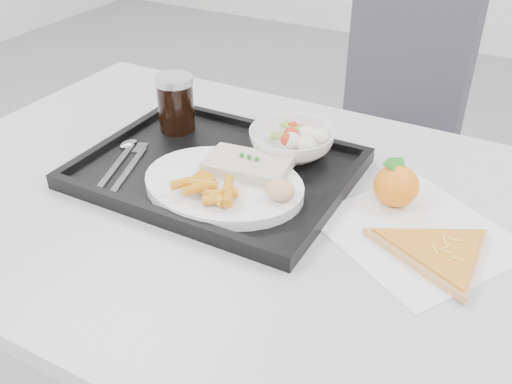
{
  "coord_description": "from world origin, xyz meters",
  "views": [
    {
      "loc": [
        0.38,
        -0.37,
        1.27
      ],
      "look_at": [
        0.02,
        0.3,
        0.77
      ],
      "focal_mm": 40.0,
      "sensor_mm": 36.0,
      "label": 1
    }
  ],
  "objects_px": {
    "dinner_plate": "(224,185)",
    "pizza_slice": "(438,252)",
    "tangerine": "(396,186)",
    "chair": "(386,129)",
    "table": "(248,232)",
    "cola_glass": "(176,102)",
    "salad_bowl": "(292,142)",
    "tray": "(217,170)"
  },
  "relations": [
    {
      "from": "tray",
      "to": "salad_bowl",
      "type": "xyz_separation_m",
      "value": [
        0.09,
        0.11,
        0.03
      ]
    },
    {
      "from": "salad_bowl",
      "to": "dinner_plate",
      "type": "bearing_deg",
      "value": -105.46
    },
    {
      "from": "chair",
      "to": "tray",
      "type": "relative_size",
      "value": 2.07
    },
    {
      "from": "chair",
      "to": "pizza_slice",
      "type": "distance_m",
      "value": 0.86
    },
    {
      "from": "dinner_plate",
      "to": "cola_glass",
      "type": "height_order",
      "value": "cola_glass"
    },
    {
      "from": "dinner_plate",
      "to": "tangerine",
      "type": "xyz_separation_m",
      "value": [
        0.25,
        0.11,
        0.01
      ]
    },
    {
      "from": "table",
      "to": "chair",
      "type": "xyz_separation_m",
      "value": [
        0.01,
        0.78,
        -0.15
      ]
    },
    {
      "from": "tray",
      "to": "dinner_plate",
      "type": "distance_m",
      "value": 0.07
    },
    {
      "from": "dinner_plate",
      "to": "pizza_slice",
      "type": "relative_size",
      "value": 1.21
    },
    {
      "from": "tangerine",
      "to": "dinner_plate",
      "type": "bearing_deg",
      "value": -155.7
    },
    {
      "from": "tangerine",
      "to": "cola_glass",
      "type": "bearing_deg",
      "value": 176.01
    },
    {
      "from": "chair",
      "to": "dinner_plate",
      "type": "bearing_deg",
      "value": -93.54
    },
    {
      "from": "salad_bowl",
      "to": "cola_glass",
      "type": "relative_size",
      "value": 1.41
    },
    {
      "from": "dinner_plate",
      "to": "cola_glass",
      "type": "bearing_deg",
      "value": 143.15
    },
    {
      "from": "pizza_slice",
      "to": "tangerine",
      "type": "bearing_deg",
      "value": 132.47
    },
    {
      "from": "table",
      "to": "tangerine",
      "type": "bearing_deg",
      "value": 25.07
    },
    {
      "from": "cola_glass",
      "to": "tray",
      "type": "bearing_deg",
      "value": -31.47
    },
    {
      "from": "chair",
      "to": "salad_bowl",
      "type": "distance_m",
      "value": 0.68
    },
    {
      "from": "dinner_plate",
      "to": "pizza_slice",
      "type": "xyz_separation_m",
      "value": [
        0.34,
        0.01,
        -0.01
      ]
    },
    {
      "from": "table",
      "to": "cola_glass",
      "type": "xyz_separation_m",
      "value": [
        -0.23,
        0.13,
        0.14
      ]
    },
    {
      "from": "table",
      "to": "dinner_plate",
      "type": "bearing_deg",
      "value": -160.37
    },
    {
      "from": "dinner_plate",
      "to": "cola_glass",
      "type": "xyz_separation_m",
      "value": [
        -0.19,
        0.14,
        0.05
      ]
    },
    {
      "from": "dinner_plate",
      "to": "tangerine",
      "type": "bearing_deg",
      "value": 24.3
    },
    {
      "from": "cola_glass",
      "to": "pizza_slice",
      "type": "relative_size",
      "value": 0.48
    },
    {
      "from": "table",
      "to": "chair",
      "type": "height_order",
      "value": "chair"
    },
    {
      "from": "table",
      "to": "salad_bowl",
      "type": "height_order",
      "value": "salad_bowl"
    },
    {
      "from": "dinner_plate",
      "to": "salad_bowl",
      "type": "distance_m",
      "value": 0.17
    },
    {
      "from": "dinner_plate",
      "to": "cola_glass",
      "type": "distance_m",
      "value": 0.25
    },
    {
      "from": "dinner_plate",
      "to": "cola_glass",
      "type": "relative_size",
      "value": 2.5
    },
    {
      "from": "pizza_slice",
      "to": "cola_glass",
      "type": "bearing_deg",
      "value": 166.03
    },
    {
      "from": "table",
      "to": "tangerine",
      "type": "relative_size",
      "value": 15.14
    },
    {
      "from": "tangerine",
      "to": "tray",
      "type": "bearing_deg",
      "value": -169.03
    },
    {
      "from": "salad_bowl",
      "to": "cola_glass",
      "type": "height_order",
      "value": "cola_glass"
    },
    {
      "from": "table",
      "to": "cola_glass",
      "type": "distance_m",
      "value": 0.3
    },
    {
      "from": "dinner_plate",
      "to": "pizza_slice",
      "type": "distance_m",
      "value": 0.35
    },
    {
      "from": "chair",
      "to": "dinner_plate",
      "type": "distance_m",
      "value": 0.83
    },
    {
      "from": "tangerine",
      "to": "pizza_slice",
      "type": "xyz_separation_m",
      "value": [
        0.09,
        -0.1,
        -0.02
      ]
    },
    {
      "from": "table",
      "to": "pizza_slice",
      "type": "bearing_deg",
      "value": -0.47
    },
    {
      "from": "salad_bowl",
      "to": "pizza_slice",
      "type": "height_order",
      "value": "salad_bowl"
    },
    {
      "from": "table",
      "to": "chair",
      "type": "relative_size",
      "value": 1.29
    },
    {
      "from": "chair",
      "to": "salad_bowl",
      "type": "xyz_separation_m",
      "value": [
        -0.0,
        -0.63,
        0.25
      ]
    },
    {
      "from": "chair",
      "to": "tangerine",
      "type": "relative_size",
      "value": 11.73
    }
  ]
}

